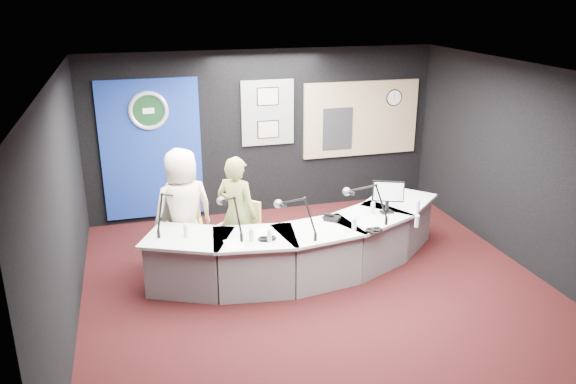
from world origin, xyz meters
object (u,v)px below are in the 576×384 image
object	(u,v)px
broadcast_desk	(303,246)
person_woman	(237,214)
armchair_right	(238,239)
armchair_left	(185,234)
person_man	(183,210)

from	to	relation	value
broadcast_desk	person_woman	size ratio (longest dim) A/B	2.75
person_woman	armchair_right	bearing A→B (deg)	-0.00
armchair_left	armchair_right	distance (m)	0.74
armchair_right	person_woman	distance (m)	0.37
armchair_left	person_man	bearing A→B (deg)	0.00
armchair_right	person_woman	world-z (taller)	person_woman
person_man	person_woman	size ratio (longest dim) A/B	1.06
broadcast_desk	armchair_left	world-z (taller)	armchair_left
broadcast_desk	person_man	size ratio (longest dim) A/B	2.60
person_man	person_woman	distance (m)	0.74
armchair_right	person_woman	bearing A→B (deg)	0.00
broadcast_desk	armchair_right	distance (m)	0.92
armchair_left	person_man	distance (m)	0.35
armchair_left	person_man	xyz separation A→B (m)	(0.00, 0.00, 0.35)
broadcast_desk	person_woman	bearing A→B (deg)	158.41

